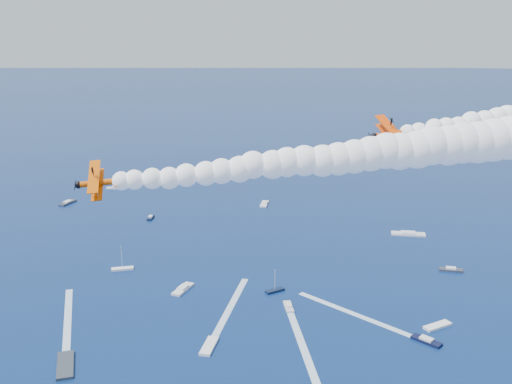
# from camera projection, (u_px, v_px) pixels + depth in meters

# --- Properties ---
(biplane_lead) EXTENTS (11.49, 12.52, 8.48)m
(biplane_lead) POSITION_uv_depth(u_px,v_px,m) (392.00, 134.00, 105.50)
(biplane_lead) COLOR #E34204
(biplane_trail) EXTENTS (9.66, 11.01, 8.04)m
(biplane_trail) POSITION_uv_depth(u_px,v_px,m) (99.00, 183.00, 91.19)
(biplane_trail) COLOR #E15604
(smoke_trail_trail) EXTENTS (71.70, 49.93, 12.51)m
(smoke_trail_trail) POSITION_uv_depth(u_px,v_px,m) (320.00, 159.00, 94.75)
(smoke_trail_trail) COLOR white
(spectator_boats) EXTENTS (214.77, 162.63, 0.70)m
(spectator_boats) POSITION_uv_depth(u_px,v_px,m) (242.00, 281.00, 191.51)
(spectator_boats) COLOR #2F353E
(spectator_boats) RESTS_ON ground
(boat_wakes) EXTENTS (104.09, 55.99, 0.04)m
(boat_wakes) POSITION_uv_depth(u_px,v_px,m) (238.00, 321.00, 166.94)
(boat_wakes) COLOR white
(boat_wakes) RESTS_ON ground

